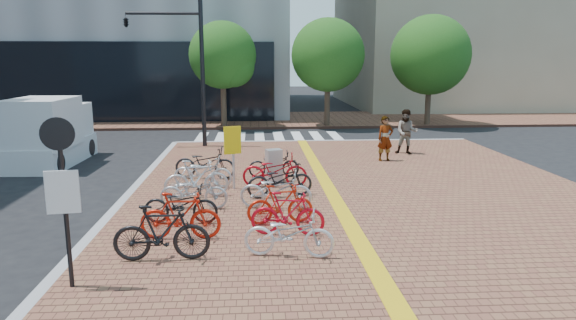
{
  "coord_description": "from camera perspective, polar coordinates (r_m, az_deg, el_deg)",
  "views": [
    {
      "loc": [
        -0.27,
        -12.22,
        4.12
      ],
      "look_at": [
        0.66,
        1.68,
        1.3
      ],
      "focal_mm": 32.0,
      "sensor_mm": 36.0,
      "label": 1
    }
  ],
  "objects": [
    {
      "name": "ground",
      "position": [
        12.9,
        -2.44,
        -7.19
      ],
      "size": [
        120.0,
        120.0,
        0.0
      ],
      "primitive_type": "plane",
      "color": "black",
      "rests_on": "ground"
    },
    {
      "name": "sidewalk",
      "position": [
        8.9,
        19.0,
        -16.26
      ],
      "size": [
        14.0,
        34.0,
        0.15
      ],
      "primitive_type": "cube",
      "color": "brown",
      "rests_on": "ground"
    },
    {
      "name": "tactile_strip",
      "position": [
        8.55,
        12.57,
        -16.49
      ],
      "size": [
        0.4,
        34.0,
        0.01
      ],
      "primitive_type": "cube",
      "color": "gold",
      "rests_on": "sidewalk"
    },
    {
      "name": "kerb_north",
      "position": [
        24.77,
        3.83,
        2.02
      ],
      "size": [
        14.0,
        0.25,
        0.15
      ],
      "primitive_type": "cube",
      "color": "gray",
      "rests_on": "ground"
    },
    {
      "name": "far_sidewalk",
      "position": [
        33.47,
        -3.33,
        4.48
      ],
      "size": [
        70.0,
        8.0,
        0.15
      ],
      "primitive_type": "cube",
      "color": "brown",
      "rests_on": "ground"
    },
    {
      "name": "crosswalk",
      "position": [
        26.55,
        -2.11,
        2.52
      ],
      "size": [
        7.5,
        4.0,
        0.01
      ],
      "color": "silver",
      "rests_on": "ground"
    },
    {
      "name": "street_trees",
      "position": [
        30.15,
        6.46,
        11.33
      ],
      "size": [
        16.2,
        4.6,
        6.35
      ],
      "color": "#38281E",
      "rests_on": "far_sidewalk"
    },
    {
      "name": "bike_0",
      "position": [
        10.47,
        -13.88,
        -7.86
      ],
      "size": [
        1.9,
        0.56,
        1.14
      ],
      "primitive_type": "imported",
      "rotation": [
        0.0,
        0.0,
        1.58
      ],
      "color": "black",
      "rests_on": "sidewalk"
    },
    {
      "name": "bike_1",
      "position": [
        11.56,
        -11.88,
        -6.1
      ],
      "size": [
        1.79,
        0.56,
        1.07
      ],
      "primitive_type": "imported",
      "rotation": [
        0.0,
        0.0,
        1.54
      ],
      "color": "red",
      "rests_on": "sidewalk"
    },
    {
      "name": "bike_2",
      "position": [
        12.67,
        -11.83,
        -4.84
      ],
      "size": [
        1.85,
        0.81,
        0.95
      ],
      "primitive_type": "imported",
      "rotation": [
        0.0,
        0.0,
        1.47
      ],
      "color": "black",
      "rests_on": "sidewalk"
    },
    {
      "name": "bike_3",
      "position": [
        13.8,
        -10.43,
        -3.43
      ],
      "size": [
        1.85,
        0.78,
        0.95
      ],
      "primitive_type": "imported",
      "rotation": [
        0.0,
        0.0,
        1.48
      ],
      "color": "#B1B1B6",
      "rests_on": "sidewalk"
    },
    {
      "name": "bike_4",
      "position": [
        14.85,
        -10.13,
        -2.06
      ],
      "size": [
        1.88,
        0.8,
        1.1
      ],
      "primitive_type": "imported",
      "rotation": [
        0.0,
        0.0,
        1.73
      ],
      "color": "silver",
      "rests_on": "sidewalk"
    },
    {
      "name": "bike_5",
      "position": [
        16.02,
        -9.45,
        -1.3
      ],
      "size": [
        1.9,
        0.92,
        0.96
      ],
      "primitive_type": "imported",
      "rotation": [
        0.0,
        0.0,
        1.41
      ],
      "color": "silver",
      "rests_on": "sidewalk"
    },
    {
      "name": "bike_6",
      "position": [
        17.11,
        -9.21,
        -0.32
      ],
      "size": [
        2.1,
        1.02,
        1.05
      ],
      "primitive_type": "imported",
      "rotation": [
        0.0,
        0.0,
        1.4
      ],
      "color": "black",
      "rests_on": "sidewalk"
    },
    {
      "name": "bike_7",
      "position": [
        10.38,
        0.11,
        -8.21
      ],
      "size": [
        1.91,
        0.95,
        0.96
      ],
      "primitive_type": "imported",
      "rotation": [
        0.0,
        0.0,
        1.39
      ],
      "color": "silver",
      "rests_on": "sidewalk"
    },
    {
      "name": "bike_8",
      "position": [
        11.57,
        -0.05,
        -5.99
      ],
      "size": [
        1.72,
        0.72,
        1.01
      ],
      "primitive_type": "imported",
      "rotation": [
        0.0,
        0.0,
        1.42
      ],
      "color": "red",
      "rests_on": "sidewalk"
    },
    {
      "name": "bike_9",
      "position": [
        12.37,
        -0.87,
        -4.93
      ],
      "size": [
        1.66,
        0.67,
        0.97
      ],
      "primitive_type": "imported",
      "rotation": [
        0.0,
        0.0,
        1.71
      ],
      "color": "red",
      "rests_on": "sidewalk"
    },
    {
      "name": "bike_10",
      "position": [
        13.59,
        -1.36,
        -3.35
      ],
      "size": [
        1.98,
        0.92,
        1.0
      ],
      "primitive_type": "imported",
      "rotation": [
        0.0,
        0.0,
        1.43
      ],
      "color": "#B8B9BD",
      "rests_on": "sidewalk"
    },
    {
      "name": "bike_11",
      "position": [
        14.71,
        -0.92,
        -2.19
      ],
      "size": [
        2.01,
        1.04,
        1.01
      ],
      "primitive_type": "imported",
      "rotation": [
        0.0,
        0.0,
        1.77
      ],
      "color": "black",
      "rests_on": "sidewalk"
    },
    {
      "name": "bike_12",
      "position": [
        15.82,
        -1.47,
        -1.15
      ],
      "size": [
        2.02,
        0.8,
        1.04
      ],
      "primitive_type": "imported",
      "rotation": [
        0.0,
        0.0,
        1.52
      ],
      "color": "#B00C17",
      "rests_on": "sidewalk"
    },
    {
      "name": "bike_13",
      "position": [
        17.11,
        -1.57,
        -0.45
      ],
      "size": [
        1.71,
        0.64,
        0.89
      ],
      "primitive_type": "imported",
      "rotation": [
        0.0,
        0.0,
        1.6
      ],
      "color": "black",
      "rests_on": "sidewalk"
    },
    {
      "name": "pedestrian_a",
      "position": [
        20.09,
        10.75,
        2.36
      ],
      "size": [
        0.7,
        0.52,
        1.73
      ],
      "primitive_type": "imported",
      "rotation": [
        0.0,
        0.0,
        0.18
      ],
      "color": "gray",
      "rests_on": "sidewalk"
    },
    {
      "name": "pedestrian_b",
      "position": [
        21.7,
        13.03,
        3.07
      ],
      "size": [
        1.08,
        0.96,
        1.85
      ],
      "primitive_type": "imported",
      "rotation": [
        0.0,
        0.0,
        -0.34
      ],
      "color": "#454758",
      "rests_on": "sidewalk"
    },
    {
      "name": "utility_box",
      "position": [
        16.46,
        -1.58,
        -0.63
      ],
      "size": [
        0.57,
        0.48,
        1.06
      ],
      "primitive_type": "cube",
      "rotation": [
        0.0,
        0.0,
        0.29
      ],
      "color": "#B8B8BD",
      "rests_on": "sidewalk"
    },
    {
      "name": "yellow_sign",
      "position": [
        15.47,
        -6.12,
        1.57
      ],
      "size": [
        0.51,
        0.21,
        1.93
      ],
      "color": "#B7B7BC",
      "rests_on": "sidewalk"
    },
    {
      "name": "notice_sign",
      "position": [
        9.41,
        -23.8,
        -2.31
      ],
      "size": [
        0.55,
        0.16,
        3.0
      ],
      "color": "black",
      "rests_on": "sidewalk"
    },
    {
      "name": "traffic_light_pole",
      "position": [
        23.36,
        -13.24,
        12.18
      ],
      "size": [
        3.42,
        1.32,
        6.36
      ],
      "color": "black",
      "rests_on": "sidewalk"
    },
    {
      "name": "box_truck",
      "position": [
        21.81,
        -24.92,
        2.75
      ],
      "size": [
        2.12,
        4.59,
        2.61
      ],
      "color": "silver",
      "rests_on": "ground"
    }
  ]
}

